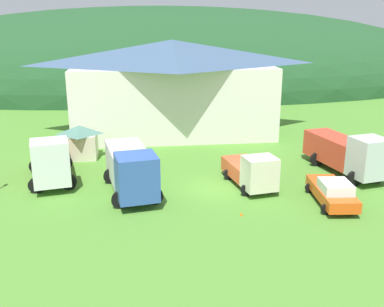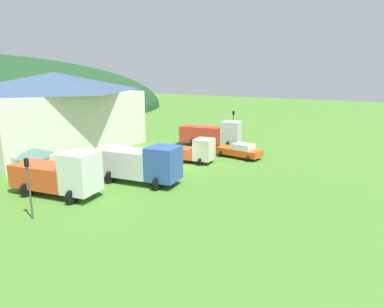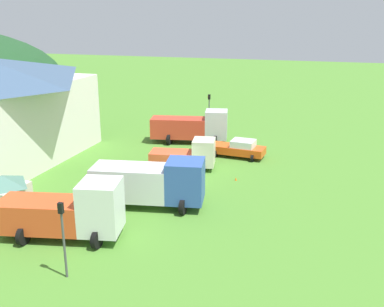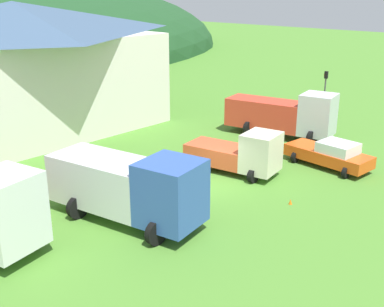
# 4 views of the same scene
# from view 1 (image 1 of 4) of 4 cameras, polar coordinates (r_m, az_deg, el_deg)

# --- Properties ---
(ground_plane) EXTENTS (200.00, 200.00, 0.00)m
(ground_plane) POSITION_cam_1_polar(r_m,az_deg,el_deg) (31.28, 2.70, -4.51)
(ground_plane) COLOR #4C842D
(forested_hill_backdrop) EXTENTS (120.64, 60.00, 27.30)m
(forested_hill_backdrop) POSITION_cam_1_polar(r_m,az_deg,el_deg) (88.23, -3.68, 9.44)
(forested_hill_backdrop) COLOR #1E4723
(forested_hill_backdrop) RESTS_ON ground
(depot_building) EXTENTS (20.98, 11.72, 9.39)m
(depot_building) POSITION_cam_1_polar(r_m,az_deg,el_deg) (45.92, -2.52, 8.66)
(depot_building) COLOR white
(depot_building) RESTS_ON ground
(play_shed_cream) EXTENTS (2.90, 2.62, 2.83)m
(play_shed_cream) POSITION_cam_1_polar(r_m,az_deg,el_deg) (38.80, -14.07, 1.52)
(play_shed_cream) COLOR beige
(play_shed_cream) RESTS_ON ground
(heavy_rig_white) EXTENTS (4.05, 7.52, 3.60)m
(heavy_rig_white) POSITION_cam_1_polar(r_m,az_deg,el_deg) (33.54, -17.64, -0.68)
(heavy_rig_white) COLOR white
(heavy_rig_white) RESTS_ON ground
(box_truck_blue) EXTENTS (4.04, 7.91, 3.36)m
(box_truck_blue) POSITION_cam_1_polar(r_m,az_deg,el_deg) (30.15, -7.81, -1.88)
(box_truck_blue) COLOR #3356AD
(box_truck_blue) RESTS_ON ground
(light_truck_cream) EXTENTS (3.13, 5.76, 2.62)m
(light_truck_cream) POSITION_cam_1_polar(r_m,az_deg,el_deg) (31.27, 7.64, -2.24)
(light_truck_cream) COLOR beige
(light_truck_cream) RESTS_ON ground
(tow_truck_silver) EXTENTS (3.92, 8.02, 3.41)m
(tow_truck_silver) POSITION_cam_1_polar(r_m,az_deg,el_deg) (35.63, 19.18, 0.14)
(tow_truck_silver) COLOR silver
(tow_truck_silver) RESTS_ON ground
(service_pickup_orange) EXTENTS (2.69, 5.32, 1.66)m
(service_pickup_orange) POSITION_cam_1_polar(r_m,az_deg,el_deg) (29.88, 17.50, -4.66)
(service_pickup_orange) COLOR #EC5117
(service_pickup_orange) RESTS_ON ground
(traffic_cone_near_pickup) EXTENTS (0.36, 0.36, 0.54)m
(traffic_cone_near_pickup) POSITION_cam_1_polar(r_m,az_deg,el_deg) (27.32, 6.32, -7.90)
(traffic_cone_near_pickup) COLOR orange
(traffic_cone_near_pickup) RESTS_ON ground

